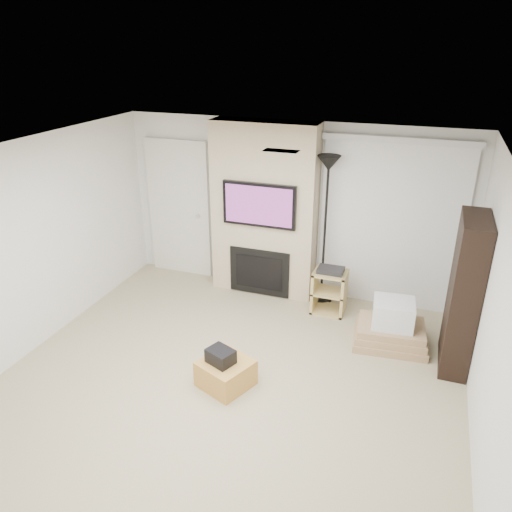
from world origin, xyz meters
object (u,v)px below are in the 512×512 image
(floor_lamp, at_px, (327,189))
(av_stand, at_px, (329,289))
(ottoman, at_px, (226,373))
(bookshelf, at_px, (464,295))
(box_stack, at_px, (391,328))

(floor_lamp, xyz_separation_m, av_stand, (0.17, -0.29, -1.32))
(ottoman, relative_size, floor_lamp, 0.24)
(ottoman, bearing_deg, floor_lamp, 76.18)
(ottoman, relative_size, bookshelf, 0.28)
(ottoman, distance_m, box_stack, 2.16)
(box_stack, bearing_deg, ottoman, -138.58)
(bookshelf, bearing_deg, floor_lamp, 151.06)
(bookshelf, bearing_deg, box_stack, 167.84)
(ottoman, bearing_deg, bookshelf, 28.45)
(floor_lamp, distance_m, bookshelf, 2.19)
(bookshelf, bearing_deg, av_stand, 156.70)
(ottoman, distance_m, bookshelf, 2.77)
(ottoman, height_order, av_stand, av_stand)
(box_stack, xyz_separation_m, bookshelf, (0.73, -0.16, 0.67))
(floor_lamp, height_order, bookshelf, floor_lamp)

